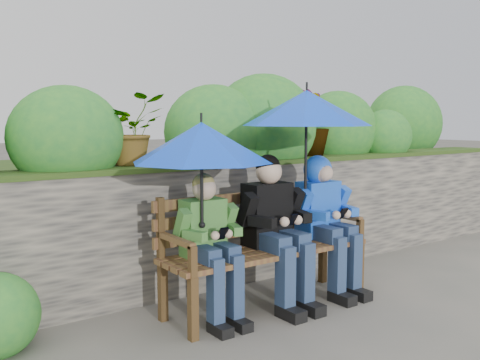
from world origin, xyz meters
TOP-DOWN VIEW (x-y plane):
  - ground at (0.00, 0.00)m, footprint 60.00×60.00m
  - garden_backdrop at (-0.03, 1.56)m, footprint 8.01×2.86m
  - park_bench at (0.19, 0.09)m, footprint 1.62×0.48m
  - boy_left at (-0.31, 0.02)m, footprint 0.44×0.51m
  - boy_middle at (0.26, 0.01)m, footprint 0.52×0.60m
  - boy_right at (0.78, 0.02)m, footprint 0.49×0.60m
  - umbrella_left at (-0.38, 0.01)m, footprint 0.94×0.94m
  - umbrella_right at (0.59, 0.06)m, footprint 0.99×0.99m

SIDE VIEW (x-z plane):
  - ground at x=0.00m, z-range 0.00..0.00m
  - park_bench at x=0.19m, z-range 0.06..0.92m
  - boy_left at x=-0.31m, z-range 0.07..1.08m
  - boy_middle at x=0.26m, z-range 0.06..1.18m
  - boy_right at x=0.78m, z-range 0.10..1.20m
  - garden_backdrop at x=-0.03m, z-range -0.25..1.59m
  - umbrella_left at x=-0.38m, z-range 0.85..1.61m
  - umbrella_right at x=0.59m, z-range 0.98..1.96m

